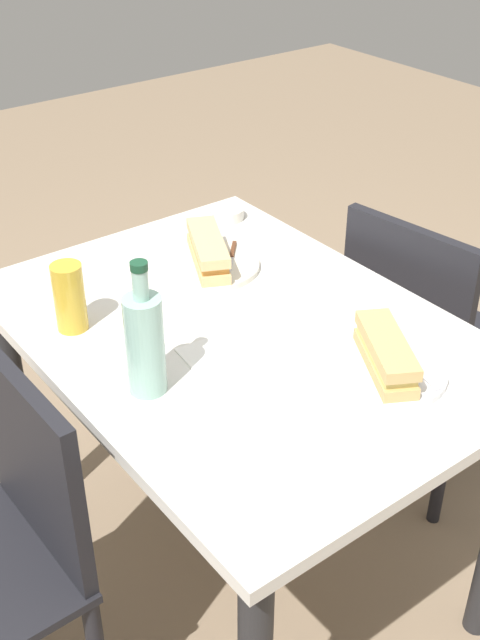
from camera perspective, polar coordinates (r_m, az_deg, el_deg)
ground_plane at (r=2.24m, az=0.00°, el=-17.01°), size 8.00×8.00×0.00m
dining_table at (r=1.80m, az=0.00°, el=-3.74°), size 1.13×0.82×0.76m
chair_far at (r=2.23m, az=12.70°, el=-1.23°), size 0.45×0.45×0.86m
plate_near at (r=1.61m, az=10.24°, el=-3.57°), size 0.25×0.25×0.01m
baguette_sandwich_near at (r=1.59m, az=10.38°, el=-2.37°), size 0.23×0.17×0.07m
knife_near at (r=1.63m, az=11.95°, el=-2.87°), size 0.18×0.05×0.01m
plate_far at (r=1.95m, az=-2.27°, el=3.92°), size 0.25×0.25×0.01m
baguette_sandwich_far at (r=1.93m, az=-2.30°, el=5.00°), size 0.24×0.17×0.07m
knife_far at (r=1.97m, az=-0.61°, el=4.51°), size 0.14×0.13×0.01m
water_bottle at (r=1.50m, az=-6.81°, el=-1.56°), size 0.07×0.07×0.28m
beer_glass at (r=1.73m, az=-12.07°, el=1.60°), size 0.07×0.07×0.15m
olive_bowl at (r=2.20m, az=-0.96°, el=7.62°), size 0.09×0.09×0.03m
paper_napkin at (r=1.64m, az=-1.44°, el=-2.60°), size 0.15×0.15×0.00m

